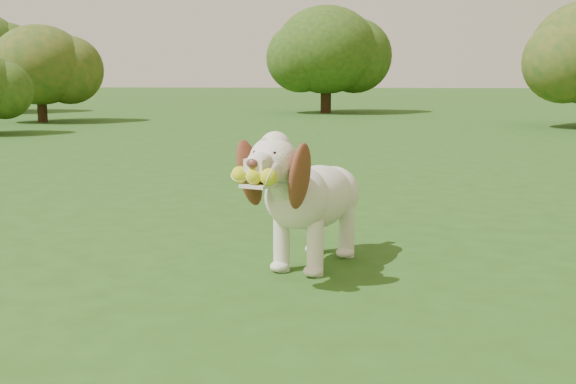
{
  "coord_description": "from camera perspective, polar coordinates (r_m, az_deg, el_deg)",
  "views": [
    {
      "loc": [
        0.61,
        -4.12,
        1.0
      ],
      "look_at": [
        0.35,
        -0.75,
        0.43
      ],
      "focal_mm": 45.0,
      "sensor_mm": 36.0,
      "label": 1
    }
  ],
  "objects": [
    {
      "name": "shrub_e",
      "position": [
        15.06,
        -19.02,
        9.47
      ],
      "size": [
        1.83,
        1.83,
        1.89
      ],
      "color": "#382314",
      "rests_on": "ground"
    },
    {
      "name": "ground",
      "position": [
        4.29,
        -3.94,
        -3.92
      ],
      "size": [
        80.0,
        80.0,
        0.0
      ],
      "primitive_type": "plane",
      "color": "#254A15",
      "rests_on": "ground"
    },
    {
      "name": "dog",
      "position": [
        3.64,
        1.6,
        -0.1
      ],
      "size": [
        0.66,
        1.08,
        0.73
      ],
      "rotation": [
        0.0,
        0.0,
        -0.39
      ],
      "color": "silver",
      "rests_on": "ground"
    },
    {
      "name": "shrub_i",
      "position": [
        17.5,
        3.04,
        11.15
      ],
      "size": [
        2.45,
        2.45,
        2.54
      ],
      "color": "#382314",
      "rests_on": "ground"
    }
  ]
}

